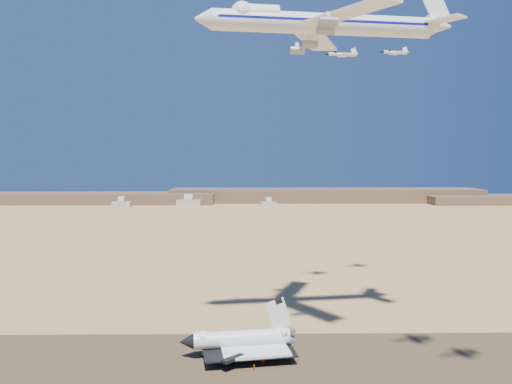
{
  "coord_description": "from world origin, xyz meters",
  "views": [
    {
      "loc": [
        16.65,
        -140.2,
        59.31
      ],
      "look_at": [
        18.51,
        8.0,
        49.37
      ],
      "focal_mm": 35.0,
      "sensor_mm": 36.0,
      "label": 1
    }
  ],
  "objects_px": {
    "carrier_747": "(316,23)",
    "chase_jet_d": "(341,54)",
    "chase_jet_e": "(394,52)",
    "crew_c": "(264,361)",
    "crew_a": "(254,367)",
    "shuttle": "(241,341)",
    "crew_b": "(263,361)"
  },
  "relations": [
    {
      "from": "carrier_747",
      "to": "chase_jet_d",
      "type": "bearing_deg",
      "value": 63.1
    },
    {
      "from": "chase_jet_e",
      "to": "crew_c",
      "type": "bearing_deg",
      "value": -140.43
    },
    {
      "from": "carrier_747",
      "to": "crew_a",
      "type": "bearing_deg",
      "value": -144.44
    },
    {
      "from": "chase_jet_d",
      "to": "carrier_747",
      "type": "bearing_deg",
      "value": -118.42
    },
    {
      "from": "shuttle",
      "to": "crew_a",
      "type": "bearing_deg",
      "value": -78.5
    },
    {
      "from": "crew_a",
      "to": "chase_jet_d",
      "type": "relative_size",
      "value": 0.12
    },
    {
      "from": "shuttle",
      "to": "chase_jet_d",
      "type": "bearing_deg",
      "value": 45.62
    },
    {
      "from": "crew_c",
      "to": "shuttle",
      "type": "bearing_deg",
      "value": 2.95
    },
    {
      "from": "crew_a",
      "to": "crew_b",
      "type": "xyz_separation_m",
      "value": [
        2.52,
        4.14,
        0.03
      ]
    },
    {
      "from": "crew_a",
      "to": "chase_jet_e",
      "type": "bearing_deg",
      "value": -39.7
    },
    {
      "from": "carrier_747",
      "to": "crew_b",
      "type": "relative_size",
      "value": 44.56
    },
    {
      "from": "carrier_747",
      "to": "crew_c",
      "type": "bearing_deg",
      "value": -147.64
    },
    {
      "from": "shuttle",
      "to": "crew_a",
      "type": "height_order",
      "value": "shuttle"
    },
    {
      "from": "crew_a",
      "to": "chase_jet_e",
      "type": "distance_m",
      "value": 145.74
    },
    {
      "from": "shuttle",
      "to": "chase_jet_d",
      "type": "distance_m",
      "value": 117.84
    },
    {
      "from": "carrier_747",
      "to": "chase_jet_e",
      "type": "height_order",
      "value": "carrier_747"
    },
    {
      "from": "carrier_747",
      "to": "crew_c",
      "type": "height_order",
      "value": "carrier_747"
    },
    {
      "from": "crew_a",
      "to": "chase_jet_e",
      "type": "xyz_separation_m",
      "value": [
        61.21,
        81.61,
        104.08
      ]
    },
    {
      "from": "crew_b",
      "to": "shuttle",
      "type": "bearing_deg",
      "value": 8.72
    },
    {
      "from": "crew_c",
      "to": "chase_jet_d",
      "type": "bearing_deg",
      "value": -72.12
    },
    {
      "from": "crew_b",
      "to": "crew_c",
      "type": "distance_m",
      "value": 0.43
    },
    {
      "from": "shuttle",
      "to": "chase_jet_d",
      "type": "xyz_separation_m",
      "value": [
        39.44,
        55.34,
        96.27
      ]
    },
    {
      "from": "carrier_747",
      "to": "chase_jet_d",
      "type": "distance_m",
      "value": 50.94
    },
    {
      "from": "shuttle",
      "to": "crew_c",
      "type": "xyz_separation_m",
      "value": [
        6.88,
        -6.36,
        -3.73
      ]
    },
    {
      "from": "crew_c",
      "to": "chase_jet_e",
      "type": "xyz_separation_m",
      "value": [
        58.32,
        77.26,
        104.09
      ]
    },
    {
      "from": "shuttle",
      "to": "crew_b",
      "type": "relative_size",
      "value": 19.41
    },
    {
      "from": "carrier_747",
      "to": "crew_b",
      "type": "distance_m",
      "value": 101.5
    },
    {
      "from": "crew_b",
      "to": "crew_c",
      "type": "relative_size",
      "value": 1.04
    },
    {
      "from": "shuttle",
      "to": "crew_a",
      "type": "distance_m",
      "value": 12.02
    },
    {
      "from": "crew_c",
      "to": "crew_b",
      "type": "bearing_deg",
      "value": 75.21
    },
    {
      "from": "shuttle",
      "to": "crew_c",
      "type": "relative_size",
      "value": 20.26
    },
    {
      "from": "crew_a",
      "to": "crew_c",
      "type": "relative_size",
      "value": 1.01
    }
  ]
}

